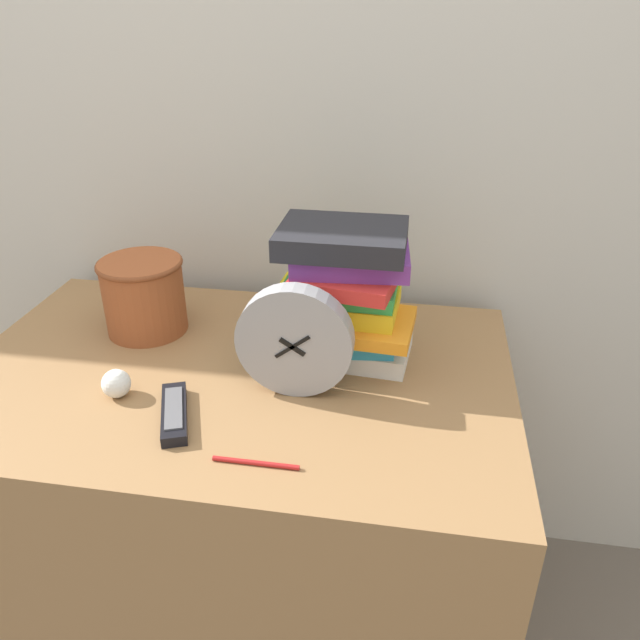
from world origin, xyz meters
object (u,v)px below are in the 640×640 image
Objects in this scene: desk_clock at (294,342)px; tv_remote at (174,413)px; crumpled_paper_ball at (116,384)px; pen at (256,463)px; basket at (144,294)px; book_stack at (343,295)px.

tv_remote is at bearing -148.73° from desk_clock.
crumpled_paper_ball is 0.38× the size of pen.
book_stack is at bearing -5.34° from basket.
basket reaches higher than tv_remote.
book_stack is at bearing 75.71° from pen.
book_stack is 1.70× the size of tv_remote.
book_stack is 2.03× the size of pen.
tv_remote is 3.17× the size of crumpled_paper_ball.
tv_remote is at bearing -135.43° from book_stack.
book_stack reaches higher than basket.
book_stack is (0.07, 0.14, 0.03)m from desk_clock.
desk_clock is at bearing -116.11° from book_stack.
book_stack is at bearing 44.57° from tv_remote.
pen is (0.29, -0.14, -0.02)m from crumpled_paper_ball.
basket is 1.28× the size of pen.
book_stack is 0.45m from crumpled_paper_ball.
crumpled_paper_ball is at bearing -167.86° from desk_clock.
book_stack is 0.38m from tv_remote.
desk_clock is 0.24m from tv_remote.
desk_clock is 0.23m from pen.
pen is at bearing -29.03° from tv_remote.
crumpled_paper_ball is 0.33m from pen.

